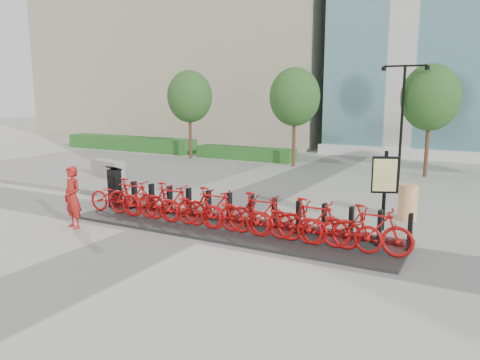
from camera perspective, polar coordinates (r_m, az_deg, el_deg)
The scene contains 28 objects.
ground at distance 13.66m, azimuth -6.73°, elevation -5.60°, with size 120.00×120.00×0.00m, color #A4A692.
gravel_patch at distance 25.25m, azimuth -16.22°, elevation 1.51°, with size 14.00×14.00×0.00m, color slate.
curb at distance 21.97m, azimuth -25.57°, elevation -0.22°, with size 14.00×0.25×0.15m, color gray.
hedge_a at distance 32.61m, azimuth -13.28°, elevation 4.38°, with size 10.00×1.40×0.90m, color #2A6D2C.
hedge_b at distance 27.24m, azimuth 0.63°, elevation 3.29°, with size 6.00×1.20×0.70m, color #2A6D2C.
tree_0 at distance 27.55m, azimuth -6.16°, elevation 10.07°, with size 2.60×2.60×5.10m.
tree_1 at distance 24.46m, azimuth 6.69°, elevation 10.01°, with size 2.60×2.60×5.10m.
tree_2 at distance 22.85m, azimuth 22.20°, elevation 9.29°, with size 2.60×2.60×5.10m.
streetlamp at distance 22.00m, azimuth 19.21°, elevation 8.27°, with size 2.00×0.20×5.00m.
dock_pad at distance 13.22m, azimuth -1.34°, elevation -5.90°, with size 9.60×2.40×0.08m, color #242424.
dock_rail_posts at distance 13.30m, azimuth 1.24°, elevation -3.72°, with size 8.74×0.50×0.85m, color black, non-canonical shape.
bike_0 at distance 15.09m, azimuth -15.00°, elevation -1.99°, with size 0.69×1.98×1.04m, color #A10A0A.
bike_1 at distance 14.60m, azimuth -12.95°, elevation -2.09°, with size 0.54×1.92×1.16m, color #A10A0A.
bike_2 at distance 14.15m, azimuth -10.75°, elevation -2.63°, with size 0.69×1.98×1.04m, color #A10A0A.
bike_3 at distance 13.71m, azimuth -8.42°, elevation -2.75°, with size 0.54×1.92×1.16m, color #A10A0A.
bike_4 at distance 13.31m, azimuth -5.92°, elevation -3.34°, with size 0.69×1.98×1.04m, color #A10A0A.
bike_5 at distance 12.91m, azimuth -3.28°, elevation -3.47°, with size 0.54×1.92×1.16m, color #A10A0A.
bike_6 at distance 12.57m, azimuth -0.48°, elevation -4.11°, with size 0.69×1.98×1.04m, color #A10A0A.
bike_7 at distance 12.24m, azimuth 2.48°, elevation -4.25°, with size 0.54×1.92×1.16m, color #A10A0A.
bike_8 at distance 11.97m, azimuth 5.59°, elevation -4.92°, with size 0.69×1.98×1.04m, color #A10A0A.
bike_9 at distance 11.70m, azimuth 8.85°, elevation -5.06°, with size 0.54×1.92×1.16m, color #A10A0A.
bike_10 at distance 11.51m, azimuth 12.23°, elevation -5.74°, with size 0.69×1.98×1.04m, color #A10A0A.
bike_11 at distance 11.33m, azimuth 15.76°, elevation -5.86°, with size 0.54×1.92×1.16m, color #A10A0A.
kiosk at distance 15.92m, azimuth -15.03°, elevation -0.85°, with size 0.42×0.35×1.37m.
worker_red at distance 14.02m, azimuth -19.75°, elevation -2.00°, with size 0.65×0.42×1.77m, color #A51B17.
construction_barrel at distance 14.96m, azimuth 19.78°, elevation -2.59°, with size 0.57×0.57×1.09m, color orange.
jersey_barrier at distance 22.23m, azimuth -15.79°, elevation 1.33°, with size 1.96×0.53×0.76m, color gray.
map_sign at distance 13.43m, azimuth 17.27°, elevation 0.20°, with size 0.71×0.39×2.24m.
Camera 1 is at (7.61, -10.70, 3.77)m, focal length 35.00 mm.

